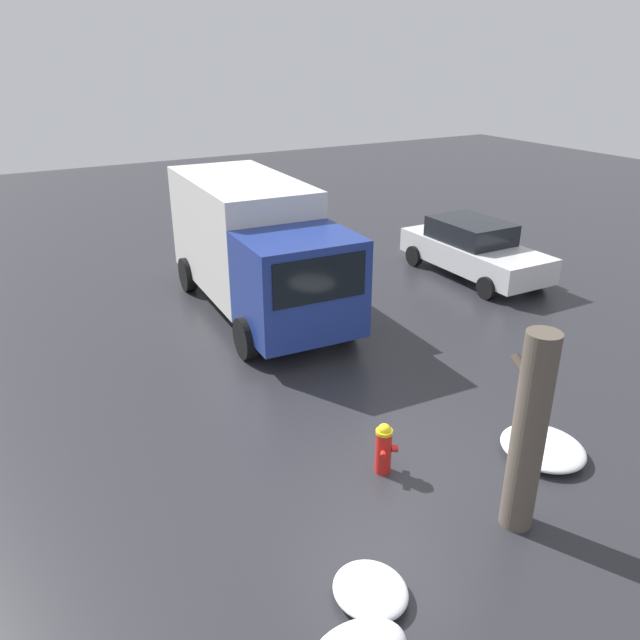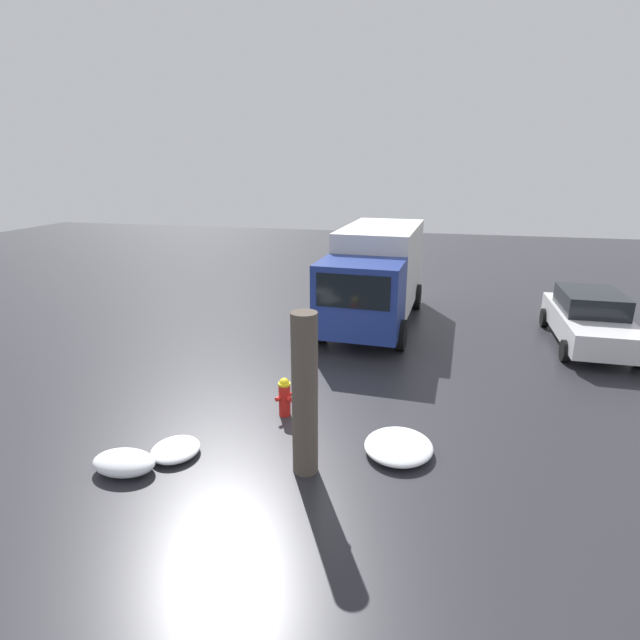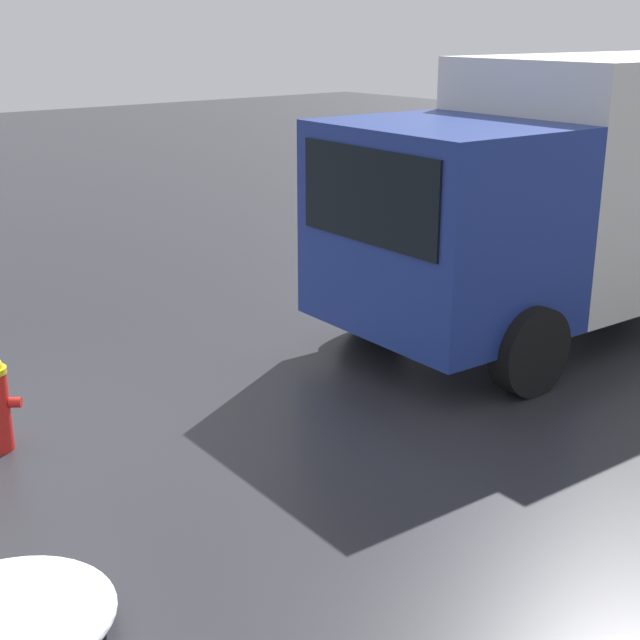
% 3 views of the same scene
% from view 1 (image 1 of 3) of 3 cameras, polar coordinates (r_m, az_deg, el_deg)
% --- Properties ---
extents(ground_plane, '(60.00, 60.00, 0.00)m').
position_cam_1_polar(ground_plane, '(10.00, 5.72, -13.57)').
color(ground_plane, '#28282D').
extents(fire_hydrant, '(0.42, 0.38, 0.85)m').
position_cam_1_polar(fire_hydrant, '(9.74, 5.85, -11.51)').
color(fire_hydrant, red).
rests_on(fire_hydrant, ground_plane).
extents(tree_trunk, '(0.67, 0.44, 2.90)m').
position_cam_1_polar(tree_trunk, '(8.61, 18.53, -9.79)').
color(tree_trunk, brown).
rests_on(tree_trunk, ground_plane).
extents(delivery_truck, '(6.89, 2.94, 3.12)m').
position_cam_1_polar(delivery_truck, '(15.23, -6.01, 6.95)').
color(delivery_truck, navy).
rests_on(delivery_truck, ground_plane).
extents(parked_car, '(4.59, 2.07, 1.57)m').
position_cam_1_polar(parked_car, '(18.33, 13.83, 6.36)').
color(parked_car, silver).
rests_on(parked_car, ground_plane).
extents(snow_pile_curbside, '(0.97, 0.88, 0.22)m').
position_cam_1_polar(snow_pile_curbside, '(8.10, 4.63, -23.40)').
color(snow_pile_curbside, white).
rests_on(snow_pile_curbside, ground_plane).
extents(snow_pile_by_tree, '(1.38, 1.27, 0.27)m').
position_cam_1_polar(snow_pile_by_tree, '(10.83, 19.69, -10.91)').
color(snow_pile_by_tree, white).
rests_on(snow_pile_by_tree, ground_plane).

